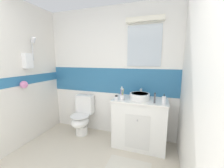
# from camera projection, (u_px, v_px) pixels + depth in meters

# --- Properties ---
(wall_back_tiled) EXTENTS (3.20, 0.20, 2.50)m
(wall_back_tiled) POSITION_uv_depth(u_px,v_px,m) (111.00, 72.00, 2.85)
(wall_back_tiled) COLOR white
(wall_back_tiled) RESTS_ON ground_plane
(wall_right_plain) EXTENTS (0.10, 3.48, 2.50)m
(wall_right_plain) POSITION_uv_depth(u_px,v_px,m) (206.00, 90.00, 1.26)
(wall_right_plain) COLOR white
(wall_right_plain) RESTS_ON ground_plane
(vanity_cabinet) EXTENTS (0.90, 0.54, 0.85)m
(vanity_cabinet) POSITION_uv_depth(u_px,v_px,m) (140.00, 122.00, 2.50)
(vanity_cabinet) COLOR white
(vanity_cabinet) RESTS_ON ground_plane
(sink_basin) EXTENTS (0.34, 0.38, 0.16)m
(sink_basin) POSITION_uv_depth(u_px,v_px,m) (140.00, 96.00, 2.42)
(sink_basin) COLOR white
(sink_basin) RESTS_ON vanity_cabinet
(toilet) EXTENTS (0.37, 0.50, 0.80)m
(toilet) POSITION_uv_depth(u_px,v_px,m) (82.00, 116.00, 2.90)
(toilet) COLOR white
(toilet) RESTS_ON ground_plane
(toothbrush_cup) EXTENTS (0.07, 0.07, 0.23)m
(toothbrush_cup) POSITION_uv_depth(u_px,v_px,m) (122.00, 97.00, 2.37)
(toothbrush_cup) COLOR white
(toothbrush_cup) RESTS_ON vanity_cabinet
(soap_dispenser) EXTENTS (0.06, 0.06, 0.16)m
(soap_dispenser) POSITION_uv_depth(u_px,v_px,m) (164.00, 100.00, 2.13)
(soap_dispenser) COLOR white
(soap_dispenser) RESTS_ON vanity_cabinet
(hair_gel_jar) EXTENTS (0.07, 0.07, 0.08)m
(hair_gel_jar) POSITION_uv_depth(u_px,v_px,m) (116.00, 98.00, 2.38)
(hair_gel_jar) COLOR white
(hair_gel_jar) RESTS_ON vanity_cabinet
(toothpaste_tube_upright) EXTENTS (0.03, 0.03, 0.17)m
(toothpaste_tube_upright) POSITION_uv_depth(u_px,v_px,m) (155.00, 98.00, 2.18)
(toothpaste_tube_upright) COLOR #4C4C51
(toothpaste_tube_upright) RESTS_ON vanity_cabinet
(bath_mat) EXTENTS (0.62, 0.39, 0.01)m
(bath_mat) POSITION_uv_depth(u_px,v_px,m) (128.00, 168.00, 2.00)
(bath_mat) COLOR beige
(bath_mat) RESTS_ON ground_plane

